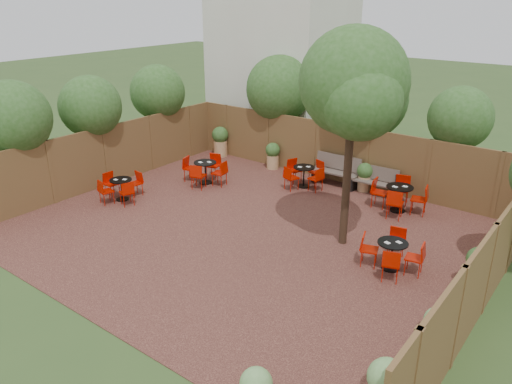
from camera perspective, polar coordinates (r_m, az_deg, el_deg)
The scene contains 13 objects.
ground at distance 13.69m, azimuth -0.87°, elevation -4.62°, with size 80.00×80.00×0.00m, color #354F23.
courtyard_paving at distance 13.68m, azimuth -0.87°, elevation -4.59°, with size 12.00×10.00×0.02m, color #371916.
fence_back at distance 17.25m, azimuth 9.45°, elevation 4.33°, with size 12.00×0.08×2.00m, color brown.
fence_left at distance 17.41m, azimuth -16.66°, elevation 3.87°, with size 0.08×10.00×2.00m, color brown.
fence_right at distance 11.00m, azimuth 24.78°, elevation -7.96°, with size 0.08×10.00×2.00m, color brown.
neighbour_building at distance 21.48m, azimuth 2.95°, elevation 16.18°, with size 5.00×4.00×8.00m, color beige.
overhang_foliage at distance 16.47m, azimuth 0.75°, elevation 9.88°, with size 15.30×10.58×2.75m.
courtyard_tree at distance 12.05m, azimuth 10.89°, elevation 11.35°, with size 2.72×2.62×5.41m.
park_bench_left at distance 17.04m, azimuth 9.06°, elevation 2.48°, with size 1.63×0.56×1.00m.
park_bench_right at distance 16.48m, azimuth 13.29°, elevation 1.29°, with size 1.46×0.52×0.89m.
bistro_tables at distance 15.21m, azimuth 3.19°, elevation -0.05°, with size 9.83×5.90×0.89m.
planters at distance 16.86m, azimuth 4.62°, elevation 2.66°, with size 11.32×4.46×1.17m.
low_shrubs at distance 9.06m, azimuth 12.81°, elevation -18.37°, with size 2.28×3.89×0.70m.
Camera 1 is at (7.59, -9.62, 6.09)m, focal length 35.38 mm.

